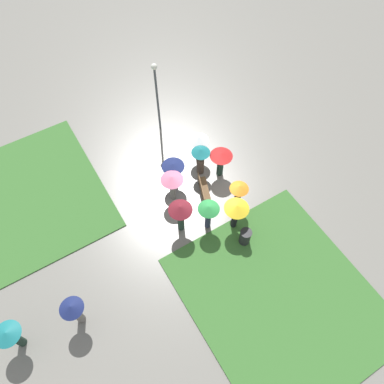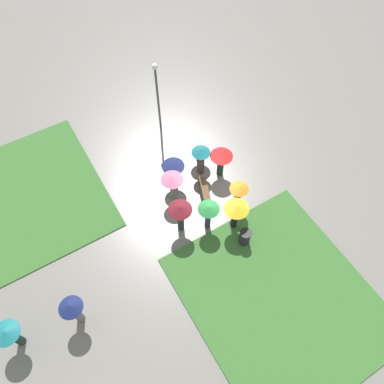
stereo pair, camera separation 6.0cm
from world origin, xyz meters
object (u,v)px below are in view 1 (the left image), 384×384
(lamp_post, at_px, (156,90))
(crowd_person_green, at_px, (209,211))
(trash_bin, at_px, (245,237))
(crowd_person_navy, at_px, (173,170))
(park_bench, at_px, (203,190))
(lone_walker_mid_plaza, at_px, (74,310))
(crowd_person_orange, at_px, (238,192))
(crowd_person_red, at_px, (221,159))
(crowd_person_pink, at_px, (172,182))
(crowd_person_maroon, at_px, (180,212))
(crowd_person_white, at_px, (199,142))
(lone_walker_far_path, at_px, (10,336))
(crowd_person_teal, at_px, (201,157))
(crowd_person_yellow, at_px, (236,210))

(lamp_post, relative_size, crowd_person_green, 2.44)
(trash_bin, distance_m, crowd_person_navy, 4.85)
(park_bench, xyz_separation_m, trash_bin, (-3.26, -0.27, 0.02))
(park_bench, height_order, lone_walker_mid_plaza, lone_walker_mid_plaza)
(park_bench, distance_m, crowd_person_orange, 2.00)
(crowd_person_red, height_order, crowd_person_pink, crowd_person_pink)
(trash_bin, bearing_deg, crowd_person_orange, -23.41)
(trash_bin, height_order, crowd_person_red, crowd_person_red)
(crowd_person_maroon, bearing_deg, crowd_person_red, -34.25)
(lamp_post, bearing_deg, crowd_person_pink, 159.38)
(crowd_person_pink, bearing_deg, crowd_person_white, 73.68)
(trash_bin, xyz_separation_m, crowd_person_pink, (3.92, 1.66, 0.93))
(lamp_post, relative_size, trash_bin, 4.66)
(lamp_post, height_order, crowd_person_navy, lamp_post)
(crowd_person_pink, height_order, lone_walker_far_path, crowd_person_pink)
(crowd_person_white, height_order, crowd_person_green, crowd_person_green)
(lamp_post, bearing_deg, crowd_person_teal, -175.12)
(crowd_person_teal, xyz_separation_m, crowd_person_pink, (-0.69, 2.06, 0.17))
(crowd_person_pink, bearing_deg, park_bench, 16.83)
(lamp_post, xyz_separation_m, crowd_person_yellow, (-7.54, 0.01, -1.35))
(crowd_person_navy, xyz_separation_m, lone_walker_mid_plaza, (-4.04, 6.84, 0.13))
(park_bench, height_order, trash_bin, trash_bin)
(crowd_person_yellow, xyz_separation_m, lone_walker_far_path, (0.01, 10.54, -0.23))
(crowd_person_teal, xyz_separation_m, crowd_person_red, (-0.65, -0.82, 0.04))
(crowd_person_red, bearing_deg, crowd_person_yellow, -161.16)
(crowd_person_maroon, relative_size, crowd_person_teal, 1.08)
(trash_bin, bearing_deg, crowd_person_navy, 14.49)
(park_bench, distance_m, crowd_person_pink, 1.81)
(crowd_person_yellow, distance_m, lone_walker_far_path, 10.55)
(crowd_person_green, bearing_deg, crowd_person_orange, 126.08)
(crowd_person_navy, distance_m, crowd_person_red, 2.51)
(crowd_person_yellow, relative_size, crowd_person_green, 1.05)
(crowd_person_maroon, relative_size, crowd_person_white, 1.12)
(park_bench, relative_size, crowd_person_pink, 0.93)
(crowd_person_maroon, relative_size, crowd_person_pink, 1.10)
(lamp_post, xyz_separation_m, crowd_person_teal, (-3.90, -0.33, -1.64))
(crowd_person_white, relative_size, crowd_person_navy, 1.05)
(crowd_person_white, bearing_deg, crowd_person_pink, -155.74)
(crowd_person_teal, bearing_deg, lamp_post, 134.15)
(crowd_person_white, distance_m, lone_walker_far_path, 12.11)
(crowd_person_white, distance_m, crowd_person_pink, 2.86)
(crowd_person_orange, height_order, crowd_person_navy, crowd_person_orange)
(crowd_person_maroon, distance_m, crowd_person_green, 1.31)
(crowd_person_maroon, xyz_separation_m, crowd_person_green, (-0.57, -1.17, -0.13))
(crowd_person_green, bearing_deg, lone_walker_mid_plaza, -51.23)
(lamp_post, xyz_separation_m, trash_bin, (-8.51, 0.06, -2.40))
(crowd_person_yellow, distance_m, crowd_person_maroon, 2.56)
(trash_bin, xyz_separation_m, crowd_person_orange, (1.81, -0.78, 0.85))
(trash_bin, height_order, crowd_person_orange, crowd_person_orange)
(crowd_person_teal, relative_size, crowd_person_green, 1.01)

